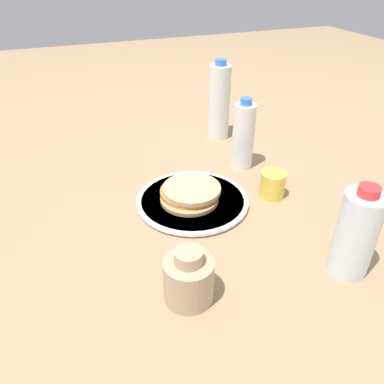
{
  "coord_description": "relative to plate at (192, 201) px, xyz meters",
  "views": [
    {
      "loc": [
        -0.74,
        0.28,
        0.54
      ],
      "look_at": [
        -0.01,
        0.0,
        0.03
      ],
      "focal_mm": 35.0,
      "sensor_mm": 36.0,
      "label": 1
    }
  ],
  "objects": [
    {
      "name": "ground_plane",
      "position": [
        0.01,
        -0.0,
        -0.01
      ],
      "size": [
        4.0,
        4.0,
        0.0
      ],
      "primitive_type": "plane",
      "color": "#9E7F5B"
    },
    {
      "name": "plate",
      "position": [
        0.0,
        0.0,
        0.0
      ],
      "size": [
        0.28,
        0.28,
        0.01
      ],
      "color": "white",
      "rests_on": "ground_plane"
    },
    {
      "name": "pancake_stack",
      "position": [
        0.0,
        0.0,
        0.02
      ],
      "size": [
        0.16,
        0.15,
        0.03
      ],
      "color": "tan",
      "rests_on": "plate"
    },
    {
      "name": "juice_glass",
      "position": [
        -0.04,
        -0.2,
        0.03
      ],
      "size": [
        0.06,
        0.06,
        0.07
      ],
      "color": "yellow",
      "rests_on": "ground_plane"
    },
    {
      "name": "cream_jug",
      "position": [
        -0.28,
        0.12,
        0.04
      ],
      "size": [
        0.09,
        0.09,
        0.11
      ],
      "color": "tan",
      "rests_on": "ground_plane"
    },
    {
      "name": "water_bottle_near",
      "position": [
        -0.33,
        -0.2,
        0.08
      ],
      "size": [
        0.08,
        0.08,
        0.2
      ],
      "color": "silver",
      "rests_on": "ground_plane"
    },
    {
      "name": "water_bottle_mid",
      "position": [
        0.34,
        -0.23,
        0.11
      ],
      "size": [
        0.07,
        0.07,
        0.26
      ],
      "color": "silver",
      "rests_on": "ground_plane"
    },
    {
      "name": "water_bottle_far",
      "position": [
        0.13,
        -0.21,
        0.09
      ],
      "size": [
        0.06,
        0.06,
        0.21
      ],
      "color": "white",
      "rests_on": "ground_plane"
    }
  ]
}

